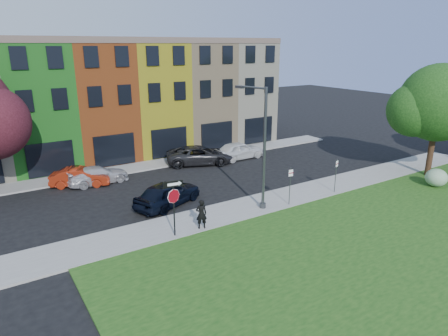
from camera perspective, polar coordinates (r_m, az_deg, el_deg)
ground at (r=23.71m, az=9.31°, el=-7.69°), size 120.00×120.00×0.00m
sidewalk_near at (r=26.97m, az=8.28°, el=-4.35°), size 40.00×3.00×0.12m
sidewalk_far at (r=34.38m, az=-11.41°, el=0.26°), size 40.00×2.40×0.12m
rowhouse_block at (r=39.25m, az=-14.53°, el=9.51°), size 30.00×10.12×10.00m
stop_sign at (r=20.95m, az=-7.21°, el=-4.15°), size 1.04×0.20×3.08m
man at (r=22.15m, az=-3.25°, el=-6.58°), size 0.83×0.74×1.69m
sedan_near at (r=25.70m, az=-8.04°, el=-3.64°), size 5.39×6.19×1.63m
parked_car_red at (r=30.85m, az=-19.82°, el=-1.19°), size 4.54×5.26×1.38m
parked_car_silver at (r=30.97m, az=-17.59°, el=-0.97°), size 2.22×4.66×1.31m
parked_car_dark at (r=34.42m, az=-3.50°, el=1.85°), size 6.50×7.46×1.57m
parked_car_white at (r=35.91m, az=2.16°, el=2.53°), size 2.09×4.73×1.58m
street_lamp at (r=24.18m, az=5.39°, el=2.75°), size 0.82×2.55×7.46m
parking_sign_a at (r=25.43m, az=9.44°, el=-1.99°), size 0.32×0.09×2.46m
parking_sign_b at (r=28.27m, az=15.72°, el=-0.52°), size 0.31×0.14×2.38m
tree_park_a at (r=34.20m, az=28.29°, el=8.00°), size 6.94×6.07×8.55m
shrub at (r=32.48m, az=28.07°, el=-1.22°), size 1.52×1.52×1.29m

